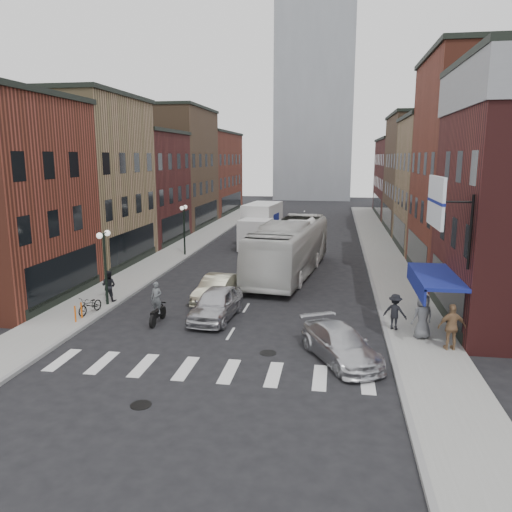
{
  "coord_description": "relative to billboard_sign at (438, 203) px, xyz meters",
  "views": [
    {
      "loc": [
        4.6,
        -20.19,
        7.97
      ],
      "look_at": [
        0.32,
        6.3,
        2.58
      ],
      "focal_mm": 35.0,
      "sensor_mm": 36.0,
      "label": 1
    }
  ],
  "objects": [
    {
      "name": "ground",
      "position": [
        -8.59,
        -0.5,
        -6.13
      ],
      "size": [
        160.0,
        160.0,
        0.0
      ],
      "primitive_type": "plane",
      "color": "black",
      "rests_on": "ground"
    },
    {
      "name": "sidewalk_left",
      "position": [
        -17.09,
        21.5,
        -6.06
      ],
      "size": [
        3.0,
        74.0,
        0.15
      ],
      "primitive_type": "cube",
      "color": "gray",
      "rests_on": "ground"
    },
    {
      "name": "sidewalk_right",
      "position": [
        -0.09,
        21.5,
        -6.06
      ],
      "size": [
        3.0,
        74.0,
        0.15
      ],
      "primitive_type": "cube",
      "color": "gray",
      "rests_on": "ground"
    },
    {
      "name": "curb_left",
      "position": [
        -15.59,
        21.5,
        -6.13
      ],
      "size": [
        0.2,
        74.0,
        0.16
      ],
      "primitive_type": "cube",
      "color": "gray",
      "rests_on": "ground"
    },
    {
      "name": "curb_right",
      "position": [
        -1.59,
        21.5,
        -6.13
      ],
      "size": [
        0.2,
        74.0,
        0.16
      ],
      "primitive_type": "cube",
      "color": "gray",
      "rests_on": "ground"
    },
    {
      "name": "crosswalk_stripes",
      "position": [
        -8.59,
        -3.5,
        -6.13
      ],
      "size": [
        12.0,
        2.2,
        0.01
      ],
      "primitive_type": "cube",
      "color": "silver",
      "rests_on": "ground"
    },
    {
      "name": "bldg_left_mid_a",
      "position": [
        -23.58,
        13.5,
        0.02
      ],
      "size": [
        10.3,
        10.2,
        12.3
      ],
      "color": "olive",
      "rests_on": "ground"
    },
    {
      "name": "bldg_left_mid_b",
      "position": [
        -23.58,
        23.5,
        -0.98
      ],
      "size": [
        10.3,
        10.2,
        10.3
      ],
      "color": "#471919",
      "rests_on": "ground"
    },
    {
      "name": "bldg_left_far_a",
      "position": [
        -23.58,
        34.5,
        0.52
      ],
      "size": [
        10.3,
        12.2,
        13.3
      ],
      "color": "brown",
      "rests_on": "ground"
    },
    {
      "name": "bldg_left_far_b",
      "position": [
        -23.58,
        48.5,
        -0.48
      ],
      "size": [
        10.3,
        16.2,
        11.3
      ],
      "color": "maroon",
      "rests_on": "ground"
    },
    {
      "name": "bldg_right_mid_a",
      "position": [
        6.41,
        13.5,
        1.02
      ],
      "size": [
        10.3,
        10.2,
        14.3
      ],
      "color": "maroon",
      "rests_on": "ground"
    },
    {
      "name": "bldg_right_mid_b",
      "position": [
        6.41,
        23.5,
        -0.48
      ],
      "size": [
        10.3,
        10.2,
        11.3
      ],
      "color": "olive",
      "rests_on": "ground"
    },
    {
      "name": "bldg_right_far_a",
      "position": [
        6.41,
        34.5,
        0.02
      ],
      "size": [
        10.3,
        12.2,
        12.3
      ],
      "color": "brown",
      "rests_on": "ground"
    },
    {
      "name": "bldg_right_far_b",
      "position": [
        6.41,
        48.5,
        -0.98
      ],
      "size": [
        10.3,
        16.2,
        10.3
      ],
      "color": "#471919",
      "rests_on": "ground"
    },
    {
      "name": "awning_blue",
      "position": [
        0.34,
        2.0,
        -3.5
      ],
      "size": [
        1.8,
        5.0,
        0.78
      ],
      "color": "navy",
      "rests_on": "ground"
    },
    {
      "name": "billboard_sign",
      "position": [
        0.0,
        0.0,
        0.0
      ],
      "size": [
        1.52,
        3.0,
        3.7
      ],
      "color": "black",
      "rests_on": "ground"
    },
    {
      "name": "distant_tower",
      "position": [
        -8.59,
        77.5,
        18.87
      ],
      "size": [
        14.0,
        14.0,
        50.0
      ],
      "primitive_type": "cube",
      "color": "#9399A0",
      "rests_on": "ground"
    },
    {
      "name": "streetlamp_near",
      "position": [
        -15.99,
        3.5,
        -3.22
      ],
      "size": [
        0.32,
        1.22,
        4.11
      ],
      "color": "black",
      "rests_on": "ground"
    },
    {
      "name": "streetlamp_far",
      "position": [
        -15.99,
        17.5,
        -3.22
      ],
      "size": [
        0.32,
        1.22,
        4.11
      ],
      "color": "black",
      "rests_on": "ground"
    },
    {
      "name": "bike_rack",
      "position": [
        -16.19,
        0.8,
        -5.58
      ],
      "size": [
        0.08,
        0.68,
        0.8
      ],
      "color": "#D8590C",
      "rests_on": "sidewalk_left"
    },
    {
      "name": "box_truck",
      "position": [
        -10.69,
        23.47,
        -4.3
      ],
      "size": [
        3.22,
        8.75,
        3.7
      ],
      "rotation": [
        0.0,
        0.0,
        -0.12
      ],
      "color": "silver",
      "rests_on": "ground"
    },
    {
      "name": "motorcycle_rider",
      "position": [
        -12.39,
        1.35,
        -5.17
      ],
      "size": [
        0.6,
        2.03,
        2.06
      ],
      "rotation": [
        0.0,
        0.0,
        -0.1
      ],
      "color": "black",
      "rests_on": "ground"
    },
    {
      "name": "transit_bus",
      "position": [
        -7.04,
        12.5,
        -4.28
      ],
      "size": [
        4.77,
        13.56,
        3.7
      ],
      "primitive_type": "imported",
      "rotation": [
        0.0,
        0.0,
        -0.13
      ],
      "color": "silver",
      "rests_on": "ground"
    },
    {
      "name": "sedan_left_near",
      "position": [
        -9.73,
        2.47,
        -5.35
      ],
      "size": [
        2.19,
        4.72,
        1.56
      ],
      "primitive_type": "imported",
      "rotation": [
        0.0,
        0.0,
        -0.08
      ],
      "color": "silver",
      "rests_on": "ground"
    },
    {
      "name": "sedan_left_far",
      "position": [
        -10.41,
        5.5,
        -5.41
      ],
      "size": [
        2.04,
        4.53,
        1.44
      ],
      "primitive_type": "imported",
      "rotation": [
        0.0,
        0.0,
        -0.12
      ],
      "color": "#BCB898",
      "rests_on": "ground"
    },
    {
      "name": "curb_car",
      "position": [
        -3.65,
        -1.76,
        -5.46
      ],
      "size": [
        3.79,
        4.95,
        1.34
      ],
      "primitive_type": "imported",
      "rotation": [
        0.0,
        0.0,
        0.48
      ],
      "color": "silver",
      "rests_on": "ground"
    },
    {
      "name": "parked_bicycle",
      "position": [
        -16.11,
        1.84,
        -5.54
      ],
      "size": [
        0.93,
        1.77,
        0.89
      ],
      "primitive_type": "imported",
      "rotation": [
        0.0,
        0.0,
        -0.21
      ],
      "color": "black",
      "rests_on": "sidewalk_left"
    },
    {
      "name": "ped_left_solo",
      "position": [
        -16.17,
        4.13,
        -5.13
      ],
      "size": [
        0.87,
        0.55,
        1.7
      ],
      "primitive_type": "imported",
      "rotation": [
        0.0,
        0.0,
        3.05
      ],
      "color": "black",
      "rests_on": "sidewalk_left"
    },
    {
      "name": "ped_right_a",
      "position": [
        -1.19,
        1.9,
        -5.15
      ],
      "size": [
        1.2,
        0.9,
        1.66
      ],
      "primitive_type": "imported",
      "rotation": [
        0.0,
        0.0,
        2.75
      ],
      "color": "black",
      "rests_on": "sidewalk_right"
    },
    {
      "name": "ped_right_b",
      "position": [
        0.83,
        -0.28,
        -5.01
      ],
      "size": [
        1.21,
        0.73,
        1.94
      ],
      "primitive_type": "imported",
      "rotation": [
        0.0,
        0.0,
        3.29
      ],
      "color": "#8E6A48",
      "rests_on": "sidewalk_right"
    },
    {
      "name": "ped_right_c",
      "position": [
        -0.13,
        0.92,
        -5.0
      ],
      "size": [
        1.13,
        0.97,
        1.97
      ],
      "primitive_type": "imported",
      "rotation": [
        0.0,
        0.0,
        3.57
      ],
      "color": "#5C5F64",
      "rests_on": "sidewalk_right"
    }
  ]
}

